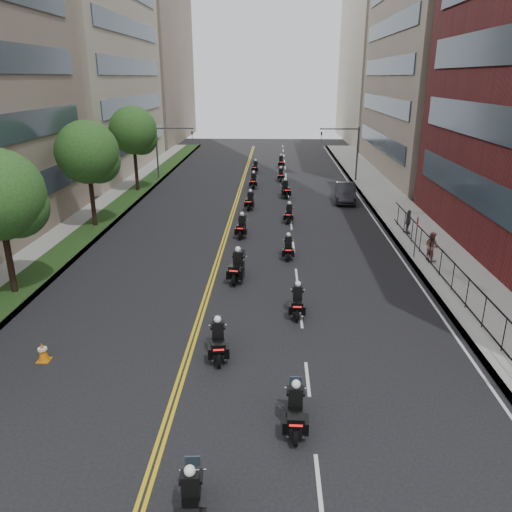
{
  "coord_description": "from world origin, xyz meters",
  "views": [
    {
      "loc": [
        1.88,
        -10.73,
        10.43
      ],
      "look_at": [
        0.97,
        14.27,
        1.42
      ],
      "focal_mm": 35.0,
      "sensor_mm": 36.0,
      "label": 1
    }
  ],
  "objects": [
    {
      "name": "motorcycle_12",
      "position": [
        -0.28,
        46.45,
        0.62
      ],
      "size": [
        0.55,
        2.14,
        1.58
      ],
      "rotation": [
        0.0,
        0.0,
        -0.07
      ],
      "color": "black",
      "rests_on": "ground"
    },
    {
      "name": "motorcycle_1",
      "position": [
        2.64,
        2.25,
        0.66
      ],
      "size": [
        0.53,
        2.26,
        1.67
      ],
      "rotation": [
        0.0,
        0.0,
        -0.03
      ],
      "color": "black",
      "rests_on": "ground"
    },
    {
      "name": "street_trees",
      "position": [
        -11.05,
        18.61,
        5.13
      ],
      "size": [
        4.4,
        38.4,
        7.98
      ],
      "color": "black",
      "rests_on": "ground"
    },
    {
      "name": "pedestrian_c",
      "position": [
        11.2,
        22.86,
        0.99
      ],
      "size": [
        0.45,
        1.0,
        1.67
      ],
      "primitive_type": "imported",
      "rotation": [
        0.0,
        0.0,
        1.53
      ],
      "color": "#43454C",
      "rests_on": "sidewalk_right"
    },
    {
      "name": "sidewalk_left",
      "position": [
        -12.0,
        25.0,
        0.07
      ],
      "size": [
        4.0,
        90.0,
        0.15
      ],
      "primitive_type": "cube",
      "color": "gray",
      "rests_on": "ground"
    },
    {
      "name": "motorcycle_3",
      "position": [
        3.03,
        10.27,
        0.64
      ],
      "size": [
        0.53,
        2.2,
        1.63
      ],
      "rotation": [
        0.0,
        0.0,
        -0.05
      ],
      "color": "black",
      "rests_on": "ground"
    },
    {
      "name": "motorcycle_7",
      "position": [
        3.04,
        26.02,
        0.62
      ],
      "size": [
        0.61,
        2.13,
        1.57
      ],
      "rotation": [
        0.0,
        0.0,
        -0.11
      ],
      "color": "black",
      "rests_on": "ground"
    },
    {
      "name": "motorcycle_2",
      "position": [
        -0.23,
        6.42,
        0.68
      ],
      "size": [
        0.69,
        2.32,
        1.71
      ],
      "rotation": [
        0.0,
        0.0,
        0.13
      ],
      "color": "black",
      "rests_on": "ground"
    },
    {
      "name": "building_left_far",
      "position": [
        -22.0,
        78.0,
        13.0
      ],
      "size": [
        16.0,
        28.0,
        26.0
      ],
      "primitive_type": "cube",
      "color": "#7A6A59",
      "rests_on": "ground"
    },
    {
      "name": "motorcycle_5",
      "position": [
        2.79,
        18.01,
        0.62
      ],
      "size": [
        0.49,
        2.11,
        1.56
      ],
      "rotation": [
        0.0,
        0.0,
        -0.01
      ],
      "color": "black",
      "rests_on": "ground"
    },
    {
      "name": "building_right_far",
      "position": [
        21.5,
        78.0,
        13.0
      ],
      "size": [
        15.0,
        28.0,
        26.0
      ],
      "primitive_type": "cube",
      "color": "#AC9E8B",
      "rests_on": "ground"
    },
    {
      "name": "iron_fence",
      "position": [
        11.0,
        12.0,
        0.9
      ],
      "size": [
        0.05,
        28.0,
        1.5
      ],
      "color": "black",
      "rests_on": "sidewalk_right"
    },
    {
      "name": "sidewalk_right",
      "position": [
        12.0,
        25.0,
        0.07
      ],
      "size": [
        4.0,
        90.0,
        0.15
      ],
      "primitive_type": "cube",
      "color": "gray",
      "rests_on": "ground"
    },
    {
      "name": "parked_sedan",
      "position": [
        8.19,
        32.87,
        0.8
      ],
      "size": [
        2.15,
        5.02,
        1.61
      ],
      "primitive_type": "imported",
      "rotation": [
        0.0,
        0.0,
        -0.09
      ],
      "color": "black",
      "rests_on": "ground"
    },
    {
      "name": "motorcycle_13",
      "position": [
        2.71,
        50.15,
        0.65
      ],
      "size": [
        0.52,
        2.24,
        1.65
      ],
      "rotation": [
        0.0,
        0.0,
        0.03
      ],
      "color": "black",
      "rests_on": "ground"
    },
    {
      "name": "motorcycle_11",
      "position": [
        2.59,
        41.86,
        0.61
      ],
      "size": [
        0.48,
        2.09,
        1.54
      ],
      "rotation": [
        0.0,
        0.0,
        0.01
      ],
      "color": "black",
      "rests_on": "ground"
    },
    {
      "name": "motorcycle_4",
      "position": [
        -0.03,
        14.32,
        0.74
      ],
      "size": [
        0.77,
        2.54,
        1.88
      ],
      "rotation": [
        0.0,
        0.0,
        -0.13
      ],
      "color": "black",
      "rests_on": "ground"
    },
    {
      "name": "traffic_signal_left",
      "position": [
        -9.54,
        42.0,
        3.7
      ],
      "size": [
        4.09,
        0.2,
        5.6
      ],
      "color": "#3F3F44",
      "rests_on": "ground"
    },
    {
      "name": "building_right_tan",
      "position": [
        21.48,
        48.0,
        15.0
      ],
      "size": [
        15.11,
        28.0,
        30.0
      ],
      "color": "#7A6A59",
      "rests_on": "ground"
    },
    {
      "name": "grass_strip",
      "position": [
        -11.2,
        25.0,
        0.17
      ],
      "size": [
        2.0,
        90.0,
        0.04
      ],
      "primitive_type": "cube",
      "color": "#1A3312",
      "rests_on": "sidewalk_left"
    },
    {
      "name": "motorcycle_9",
      "position": [
        2.91,
        34.19,
        0.71
      ],
      "size": [
        0.74,
        2.42,
        1.79
      ],
      "rotation": [
        0.0,
        0.0,
        0.14
      ],
      "color": "black",
      "rests_on": "ground"
    },
    {
      "name": "motorcycle_0",
      "position": [
        -0.05,
        -1.42,
        0.66
      ],
      "size": [
        0.59,
        2.26,
        1.66
      ],
      "rotation": [
        0.0,
        0.0,
        0.08
      ],
      "color": "black",
      "rests_on": "ground"
    },
    {
      "name": "motorcycle_6",
      "position": [
        -0.3,
        22.2,
        0.68
      ],
      "size": [
        0.59,
        2.32,
        1.71
      ],
      "rotation": [
        0.0,
        0.0,
        -0.07
      ],
      "color": "black",
      "rests_on": "ground"
    },
    {
      "name": "ground",
      "position": [
        0.0,
        0.0,
        0.0
      ],
      "size": [
        160.0,
        160.0,
        0.0
      ],
      "primitive_type": "plane",
      "color": "black",
      "rests_on": "ground"
    },
    {
      "name": "motorcycle_8",
      "position": [
        -0.09,
        29.87,
        0.66
      ],
      "size": [
        0.65,
        2.26,
        1.67
      ],
      "rotation": [
        0.0,
        0.0,
        -0.11
      ],
      "color": "black",
      "rests_on": "ground"
    },
    {
      "name": "traffic_cone",
      "position": [
        -7.0,
        5.87,
        0.39
      ],
      "size": [
        0.48,
        0.48,
        0.79
      ],
      "color": "orange",
      "rests_on": "ground"
    },
    {
      "name": "motorcycle_10",
      "position": [
        -0.15,
        38.22,
        0.67
      ],
      "size": [
        0.54,
        2.31,
        1.7
      ],
      "rotation": [
        0.0,
        0.0,
        -0.02
      ],
      "color": "black",
      "rests_on": "ground"
    },
    {
      "name": "building_left_mid",
      "position": [
        -21.98,
        48.0,
        17.0
      ],
      "size": [
        16.11,
        28.0,
        34.0
      ],
      "color": "#AC9E8B",
      "rests_on": "ground"
    },
    {
      "name": "pedestrian_b",
      "position": [
        11.2,
        17.44,
        1.03
      ],
      "size": [
        1.0,
        1.07,
        1.75
      ],
      "primitive_type": "imported",
      "rotation": [
        0.0,
        0.0,
        2.08
      ],
      "color": "#88544A",
      "rests_on": "sidewalk_right"
    },
    {
      "name": "traffic_signal_right",
      "position": [
        9.54,
        42.0,
        3.7
      ],
      "size": [
        4.09,
        0.2,
        5.6
      ],
      "color": "#3F3F44",
      "rests_on": "ground"
    }
  ]
}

